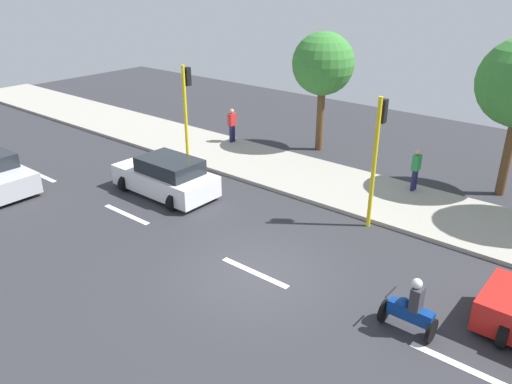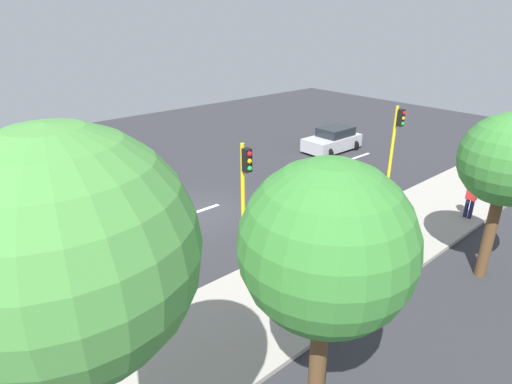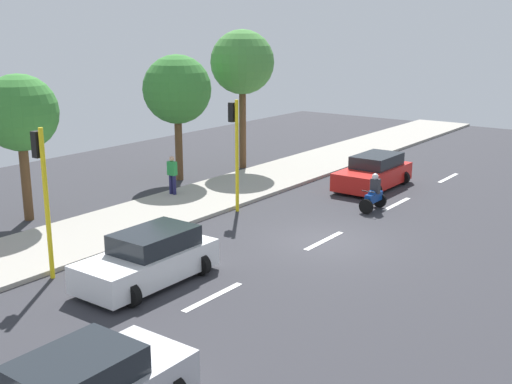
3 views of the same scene
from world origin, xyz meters
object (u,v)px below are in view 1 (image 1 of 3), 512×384
traffic_light_corner (377,144)px  traffic_light_midblock (186,102)px  street_tree_south (323,65)px  pedestrian_by_tree (232,124)px  pedestrian_near_signal (416,168)px  motorcycle (410,309)px  car_white (166,177)px

traffic_light_corner → traffic_light_midblock: bearing=90.0°
street_tree_south → pedestrian_by_tree: bearing=119.3°
pedestrian_near_signal → street_tree_south: size_ratio=0.30×
street_tree_south → traffic_light_midblock: bearing=150.6°
street_tree_south → motorcycle: bearing=-138.1°
pedestrian_by_tree → traffic_light_midblock: bearing=-170.3°
car_white → pedestrian_by_tree: size_ratio=2.53×
motorcycle → pedestrian_near_signal: (7.99, 3.32, 0.42)m
pedestrian_near_signal → traffic_light_corner: traffic_light_corner is taller
traffic_light_corner → street_tree_south: bearing=45.3°
car_white → traffic_light_midblock: traffic_light_midblock is taller
pedestrian_near_signal → traffic_light_midblock: bearing=111.5°
pedestrian_near_signal → street_tree_south: bearing=69.7°
pedestrian_by_tree → car_white: bearing=-161.3°
motorcycle → street_tree_south: street_tree_south is taller
car_white → pedestrian_by_tree: 6.53m
car_white → traffic_light_corner: (2.65, -7.42, 2.22)m
car_white → traffic_light_midblock: bearing=29.2°
pedestrian_near_signal → street_tree_south: street_tree_south is taller
traffic_light_corner → traffic_light_midblock: (0.00, 8.91, 0.00)m
pedestrian_by_tree → pedestrian_near_signal: bearing=-90.0°
pedestrian_near_signal → pedestrian_by_tree: bearing=90.0°
pedestrian_near_signal → traffic_light_corner: 3.99m
motorcycle → traffic_light_midblock: bearing=70.0°
pedestrian_by_tree → street_tree_south: size_ratio=0.30×
motorcycle → pedestrian_near_signal: size_ratio=0.91×
motorcycle → pedestrian_by_tree: (8.00, 12.88, 0.42)m
car_white → traffic_light_corner: traffic_light_corner is taller
pedestrian_by_tree → traffic_light_midblock: traffic_light_midblock is taller
motorcycle → pedestrian_near_signal: 8.66m
pedestrian_near_signal → street_tree_south: (2.13, 5.77, 3.05)m
motorcycle → traffic_light_corner: (4.47, 3.37, 2.29)m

